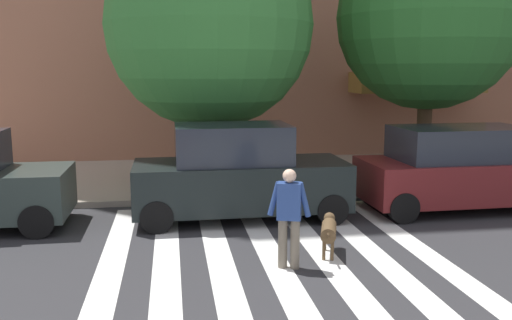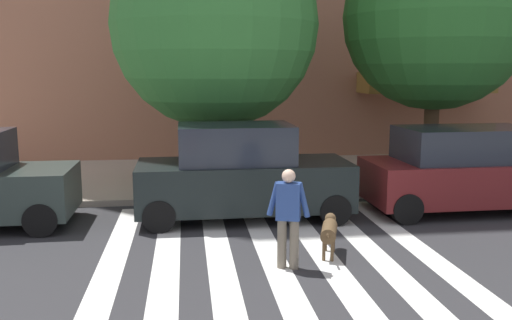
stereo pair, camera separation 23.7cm
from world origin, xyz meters
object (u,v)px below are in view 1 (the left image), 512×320
Objects in this scene: parked_car_behind_first at (239,174)px; pedestrian_dog_walker at (289,213)px; street_tree_nearest at (209,25)px; dog_on_leash at (329,230)px; street_tree_middle at (429,18)px; parked_car_third_in_line at (465,169)px.

pedestrian_dog_walker is (0.43, -3.14, -0.05)m from parked_car_behind_first.
street_tree_nearest reaches higher than parked_car_behind_first.
street_tree_middle is at bearing 50.94° from dog_on_leash.
parked_car_third_in_line is 2.97× the size of pedestrian_dog_walker.
street_tree_nearest is (-0.41, 2.51, 3.32)m from parked_car_behind_first.
street_tree_nearest is 5.83m from street_tree_middle.
parked_car_third_in_line reaches higher than pedestrian_dog_walker.
pedestrian_dog_walker reaches higher than dog_on_leash.
pedestrian_dog_walker is at bearing -146.63° from dog_on_leash.
street_tree_middle reaches higher than parked_car_behind_first.
street_tree_nearest is (-5.65, 2.52, 3.34)m from parked_car_third_in_line.
parked_car_third_in_line is at bearing 33.12° from dog_on_leash.
street_tree_middle is 6.13× the size of dog_on_leash.
parked_car_third_in_line is at bearing 33.17° from pedestrian_dog_walker.
street_tree_nearest is 6.61m from dog_on_leash.
street_tree_middle is (5.41, 2.53, 3.58)m from parked_car_behind_first.
street_tree_middle is at bearing 48.66° from pedestrian_dog_walker.
street_tree_nearest reaches higher than parked_car_third_in_line.
parked_car_behind_first reaches higher than pedestrian_dog_walker.
parked_car_behind_first is 4.18m from street_tree_nearest.
dog_on_leash is at bearing -64.18° from parked_car_behind_first.
parked_car_behind_first is at bearing -154.99° from street_tree_middle.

